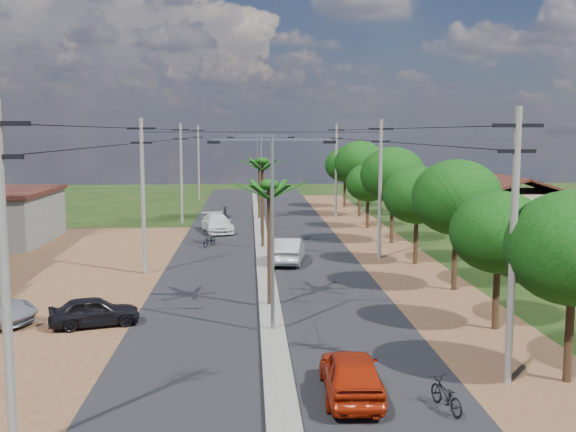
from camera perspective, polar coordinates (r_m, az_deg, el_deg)
The scene contains 34 objects.
ground at distance 28.01m, azimuth -1.31°, elevation -9.89°, with size 160.00×160.00×0.00m, color black.
road at distance 42.57m, azimuth -2.02°, elevation -3.96°, with size 12.00×110.00×0.04m, color black.
median at distance 45.51m, azimuth -2.10°, elevation -3.15°, with size 1.00×90.00×0.18m, color #605E56.
dirt_shoulder_east at distance 43.59m, azimuth 9.25°, elevation -3.79°, with size 5.00×90.00×0.03m, color #52341C.
house_east_far at distance 59.28m, azimuth 18.41°, elevation 1.13°, with size 7.60×7.50×4.60m.
tree_east_a at distance 23.53m, azimuth 23.04°, elevation -2.51°, with size 4.40×4.40×6.37m.
tree_east_b at distance 28.94m, azimuth 17.40°, elevation -1.32°, with size 4.00×4.00×5.83m.
tree_east_c at distance 35.56m, azimuth 14.08°, elevation 1.53°, with size 4.60×4.60×6.83m.
tree_east_d at distance 42.23m, azimuth 10.85°, elevation 1.75°, with size 4.20×4.20×6.13m.
tree_east_e at distance 49.99m, azimuth 8.86°, elevation 3.47°, with size 4.80×4.80×7.14m.
tree_east_f at distance 57.83m, azimuth 6.79°, elevation 2.79°, with size 3.80×3.80×5.52m.
tree_east_g at distance 65.72m, azimuth 6.10°, elevation 4.50°, with size 5.00×5.00×7.38m.
tree_east_h at distance 73.60m, azimuth 4.85°, elevation 4.32°, with size 4.40×4.40×6.52m.
palm_median_near at distance 30.90m, azimuth -1.60°, elevation 2.18°, with size 2.00×2.00×6.15m.
palm_median_mid at distance 46.84m, azimuth -2.19°, elevation 4.30°, with size 2.00×2.00×6.55m.
palm_median_far at distance 62.85m, azimuth -2.47°, elevation 4.43°, with size 2.00×2.00×5.85m.
streetlight_near at distance 27.00m, azimuth -1.34°, elevation -0.14°, with size 5.10×0.18×8.00m.
streetlight_mid at distance 51.89m, azimuth -2.29°, elevation 3.34°, with size 5.10×0.18×8.00m.
streetlight_far at distance 76.85m, azimuth -2.63°, elevation 4.56°, with size 5.10×0.18×8.00m.
utility_pole_w_a at distance 18.17m, azimuth -22.88°, elevation -4.35°, with size 1.60×0.24×9.00m.
utility_pole_w_b at distance 39.40m, azimuth -12.19°, elevation 1.95°, with size 1.60×0.24×9.00m.
utility_pole_w_c at distance 61.17m, azimuth -9.03°, elevation 3.80°, with size 1.60×0.24×9.00m.
utility_pole_w_d at distance 82.07m, azimuth -7.58°, elevation 4.65°, with size 1.60×0.24×9.00m.
utility_pole_e_a at distance 22.67m, azimuth 18.53°, elevation -1.97°, with size 1.60×0.24×9.00m.
utility_pole_e_b at distance 43.73m, azimuth 7.81°, elevation 2.54°, with size 1.60×0.24×9.00m.
utility_pole_e_c at distance 65.41m, azimuth 4.10°, elevation 4.08°, with size 1.60×0.24×9.00m.
car_red_near at distance 21.46m, azimuth 5.38°, elevation -13.21°, with size 1.77×4.40×1.50m, color #941D08.
car_silver_mid at distance 42.21m, azimuth 0.02°, elevation -2.96°, with size 1.72×4.93×1.62m, color gray.
car_white_far at distance 55.42m, azimuth -6.02°, elevation -0.66°, with size 2.07×5.09×1.48m, color silver.
car_parked_dark at distance 29.87m, azimuth -16.08°, elevation -7.83°, with size 1.50×3.73×1.27m, color black.
moto_rider_east at distance 21.05m, azimuth 13.22°, elevation -14.63°, with size 0.61×1.76×0.92m, color black.
moto_rider_west_a at distance 48.55m, azimuth -6.67°, elevation -2.06°, with size 0.66×1.90×1.00m, color black.
moto_rider_west_b at distance 64.67m, azimuth -5.34°, elevation 0.31°, with size 0.53×1.88×1.13m, color black.
roadside_sign at distance 30.32m, azimuth -16.21°, elevation -7.99°, with size 0.49×1.02×0.89m.
Camera 1 is at (-0.91, -26.77, 8.19)m, focal length 42.00 mm.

